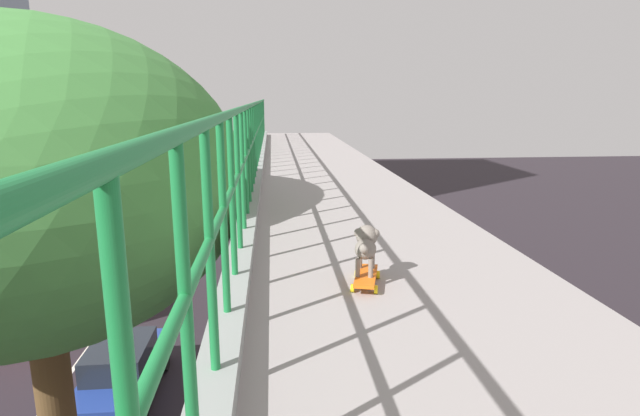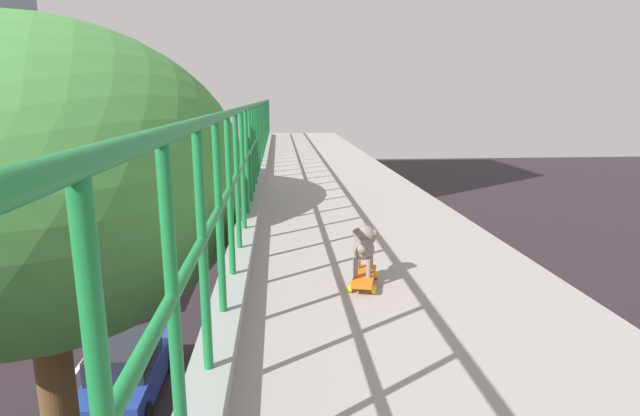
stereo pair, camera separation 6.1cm
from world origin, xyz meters
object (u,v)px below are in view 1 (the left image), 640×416
(toy_skateboard, at_px, (366,277))
(small_dog, at_px, (366,244))
(city_bus, at_px, (87,241))
(car_blue_fifth, at_px, (123,373))

(toy_skateboard, xyz_separation_m, small_dog, (0.01, 0.08, 0.23))
(small_dog, bearing_deg, city_bus, 115.85)
(toy_skateboard, bearing_deg, city_bus, 115.72)
(car_blue_fifth, relative_size, toy_skateboard, 8.22)
(car_blue_fifth, height_order, city_bus, city_bus)
(city_bus, bearing_deg, car_blue_fifth, -66.71)
(car_blue_fifth, bearing_deg, toy_skateboard, -61.84)
(car_blue_fifth, xyz_separation_m, toy_skateboard, (4.62, -8.64, 5.64))
(car_blue_fifth, height_order, toy_skateboard, toy_skateboard)
(small_dog, bearing_deg, car_blue_fifth, 118.45)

